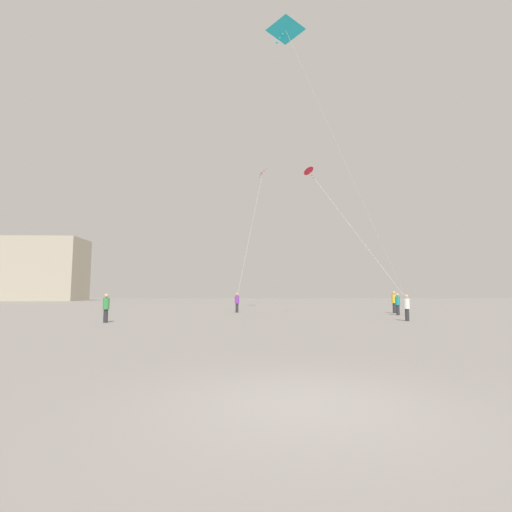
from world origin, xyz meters
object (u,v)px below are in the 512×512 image
(person_in_green, at_px, (106,307))
(building_left_hall, at_px, (28,269))
(person_in_white, at_px, (407,306))
(kite_magenta_delta, at_px, (262,173))
(person_in_yellow, at_px, (394,301))
(person_in_purple, at_px, (237,302))
(kite_cyan_delta, at_px, (289,39))
(kite_crimson_diamond, at_px, (310,173))
(person_in_teal, at_px, (398,303))

(person_in_green, xyz_separation_m, building_left_hall, (-46.27, 72.92, 6.90))
(person_in_white, height_order, kite_magenta_delta, kite_magenta_delta)
(person_in_yellow, height_order, kite_magenta_delta, kite_magenta_delta)
(person_in_yellow, height_order, person_in_purple, person_in_yellow)
(person_in_green, distance_m, kite_cyan_delta, 16.96)
(person_in_white, xyz_separation_m, kite_crimson_diamond, (-4.86, 4.93, 9.93))
(person_in_teal, bearing_deg, person_in_yellow, -134.83)
(person_in_green, height_order, building_left_hall, building_left_hall)
(person_in_green, relative_size, kite_cyan_delta, 0.13)
(person_in_yellow, xyz_separation_m, kite_crimson_diamond, (-7.84, -4.26, 9.77))
(person_in_purple, height_order, kite_cyan_delta, kite_cyan_delta)
(person_in_yellow, distance_m, kite_magenta_delta, 20.79)
(person_in_green, relative_size, person_in_teal, 0.97)
(kite_magenta_delta, relative_size, building_left_hall, 0.56)
(kite_crimson_diamond, bearing_deg, kite_cyan_delta, -104.81)
(person_in_yellow, xyz_separation_m, kite_cyan_delta, (-10.69, -15.04, 12.64))
(person_in_purple, height_order, kite_magenta_delta, kite_magenta_delta)
(person_in_purple, bearing_deg, kite_cyan_delta, -89.64)
(person_in_yellow, xyz_separation_m, person_in_purple, (-13.43, 1.59, -0.08))
(person_in_white, distance_m, kite_magenta_delta, 25.57)
(person_in_green, xyz_separation_m, kite_magenta_delta, (9.88, 20.19, 14.68))
(person_in_yellow, relative_size, person_in_white, 1.18)
(person_in_teal, relative_size, person_in_purple, 0.98)
(person_in_green, bearing_deg, person_in_yellow, -63.64)
(person_in_teal, bearing_deg, kite_crimson_diamond, -16.94)
(kite_crimson_diamond, distance_m, building_left_hall, 89.54)
(person_in_teal, distance_m, person_in_purple, 13.29)
(kite_cyan_delta, distance_m, building_left_hall, 96.34)
(person_in_green, distance_m, person_in_purple, 13.61)
(building_left_hall, bearing_deg, kite_cyan_delta, -54.22)
(person_in_green, distance_m, person_in_white, 17.67)
(person_in_yellow, height_order, person_in_green, person_in_yellow)
(kite_cyan_delta, bearing_deg, person_in_teal, 51.02)
(person_in_green, relative_size, kite_magenta_delta, 0.11)
(building_left_hall, bearing_deg, person_in_green, -57.60)
(kite_cyan_delta, xyz_separation_m, building_left_hall, (-56.22, 78.01, -5.86))
(kite_crimson_diamond, bearing_deg, person_in_green, -156.01)
(person_in_yellow, relative_size, building_left_hall, 0.07)
(person_in_teal, bearing_deg, person_in_purple, -47.47)
(person_in_white, height_order, kite_cyan_delta, kite_cyan_delta)
(person_in_purple, height_order, person_in_white, person_in_purple)
(person_in_green, bearing_deg, kite_cyan_delta, -116.46)
(person_in_purple, relative_size, kite_cyan_delta, 0.13)
(person_in_yellow, height_order, kite_cyan_delta, kite_cyan_delta)
(kite_cyan_delta, distance_m, kite_crimson_diamond, 11.51)
(kite_magenta_delta, xyz_separation_m, building_left_hall, (-56.16, 52.74, -7.77))
(person_in_teal, xyz_separation_m, person_in_white, (-2.02, -6.18, -0.05))
(person_in_white, bearing_deg, building_left_hall, -128.97)
(person_in_teal, bearing_deg, kite_cyan_delta, 23.82)
(person_in_teal, xyz_separation_m, kite_cyan_delta, (-9.73, -12.03, 12.74))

